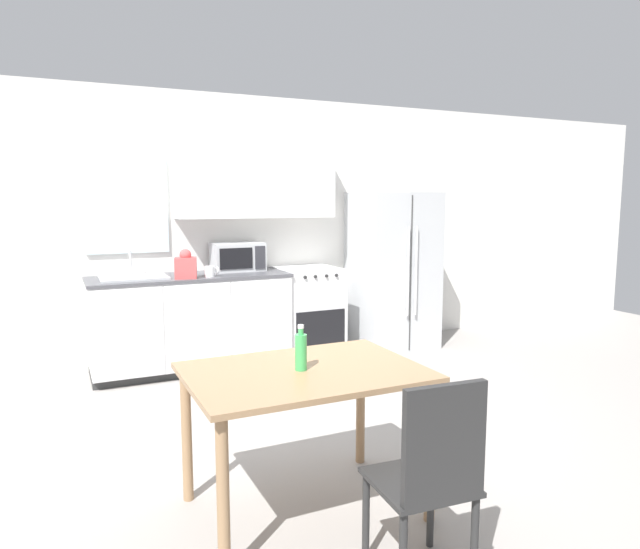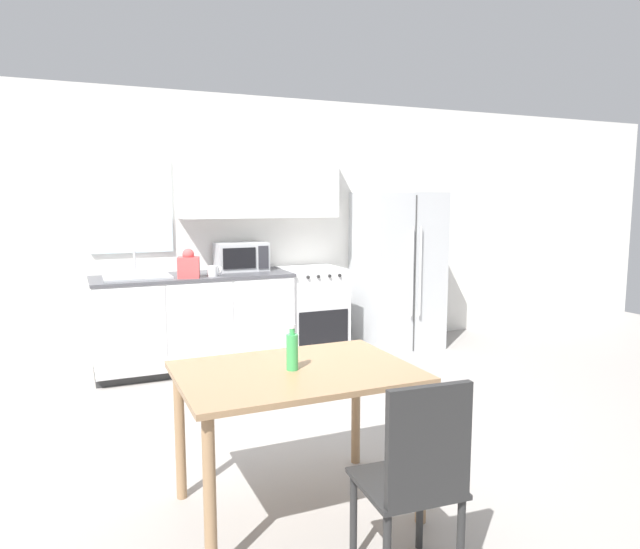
% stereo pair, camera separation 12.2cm
% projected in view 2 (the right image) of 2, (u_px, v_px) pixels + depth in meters
% --- Properties ---
extents(ground_plane, '(12.00, 12.00, 0.00)m').
position_uv_depth(ground_plane, '(303.00, 433.00, 4.04)').
color(ground_plane, gray).
extents(wall_back, '(12.00, 0.38, 2.70)m').
position_uv_depth(wall_back, '(228.00, 220.00, 5.86)').
color(wall_back, silver).
rests_on(wall_back, ground_plane).
extents(kitchen_counter, '(1.87, 0.66, 0.93)m').
position_uv_depth(kitchen_counter, '(194.00, 322.00, 5.53)').
color(kitchen_counter, '#333333').
rests_on(kitchen_counter, ground_plane).
extents(oven_range, '(0.62, 0.64, 0.93)m').
position_uv_depth(oven_range, '(312.00, 312.00, 6.03)').
color(oven_range, white).
rests_on(oven_range, ground_plane).
extents(refrigerator, '(0.86, 0.76, 1.72)m').
position_uv_depth(refrigerator, '(397.00, 270.00, 6.34)').
color(refrigerator, silver).
rests_on(refrigerator, ground_plane).
extents(kitchen_sink, '(0.59, 0.44, 0.26)m').
position_uv_depth(kitchen_sink, '(137.00, 276.00, 5.27)').
color(kitchen_sink, '#B7BABC').
rests_on(kitchen_sink, kitchen_counter).
extents(microwave, '(0.52, 0.32, 0.29)m').
position_uv_depth(microwave, '(241.00, 257.00, 5.78)').
color(microwave, '#B7BABC').
rests_on(microwave, kitchen_counter).
extents(coffee_mug, '(0.13, 0.09, 0.10)m').
position_uv_depth(coffee_mug, '(213.00, 271.00, 5.36)').
color(coffee_mug, white).
rests_on(coffee_mug, kitchen_counter).
extents(grocery_bag_0, '(0.23, 0.21, 0.27)m').
position_uv_depth(grocery_bag_0, '(189.00, 265.00, 5.25)').
color(grocery_bag_0, '#D14C4C').
rests_on(grocery_bag_0, kitchen_counter).
extents(dining_table, '(1.20, 0.85, 0.77)m').
position_uv_depth(dining_table, '(296.00, 389.00, 2.96)').
color(dining_table, '#997551').
rests_on(dining_table, ground_plane).
extents(dining_chair_near, '(0.43, 0.43, 0.93)m').
position_uv_depth(dining_chair_near, '(417.00, 472.00, 2.34)').
color(dining_chair_near, '#282828').
rests_on(dining_chair_near, ground_plane).
extents(drink_bottle, '(0.06, 0.06, 0.24)m').
position_uv_depth(drink_bottle, '(292.00, 351.00, 2.93)').
color(drink_bottle, '#3FB259').
rests_on(drink_bottle, dining_table).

